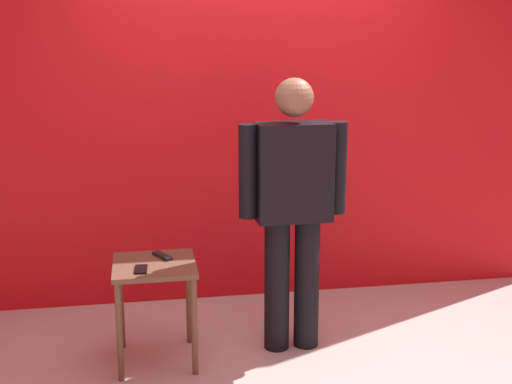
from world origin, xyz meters
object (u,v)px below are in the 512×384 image
Objects in this scene: side_table at (155,281)px; cell_phone at (141,269)px; tv_remote at (162,256)px; standing_person at (293,202)px.

cell_phone reaches higher than side_table.
side_table is 3.66× the size of tv_remote.
standing_person is at bearing 3.38° from side_table.
standing_person is 0.85m from tv_remote.
standing_person reaches higher than cell_phone.
standing_person reaches higher than side_table.
standing_person is at bearing -32.10° from tv_remote.
standing_person reaches higher than tv_remote.
cell_phone is at bearing -125.74° from side_table.
side_table is 0.16m from tv_remote.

